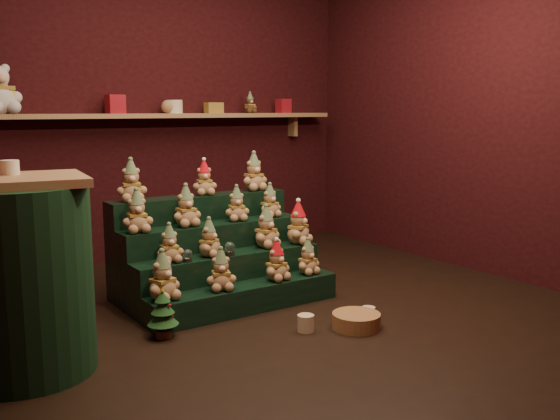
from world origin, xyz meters
TOP-DOWN VIEW (x-y plane):
  - ground at (0.00, 0.00)m, footprint 4.00×4.00m
  - back_wall at (0.00, 2.05)m, footprint 4.00×0.10m
  - right_wall at (2.05, 0.00)m, footprint 0.10×4.00m
  - back_shelf at (0.00, 1.87)m, footprint 3.60×0.26m
  - riser_tier_front at (-0.19, 0.12)m, footprint 1.40×0.22m
  - riser_tier_midfront at (-0.19, 0.34)m, footprint 1.40×0.22m
  - riser_tier_midback at (-0.19, 0.56)m, footprint 1.40×0.22m
  - riser_tier_back at (-0.19, 0.78)m, footprint 1.40×0.22m
  - teddy_0 at (-0.79, 0.12)m, footprint 0.27×0.26m
  - teddy_1 at (-0.38, 0.11)m, footprint 0.24×0.23m
  - teddy_2 at (0.06, 0.10)m, footprint 0.23×0.21m
  - teddy_3 at (0.34, 0.12)m, footprint 0.20×0.18m
  - teddy_4 at (-0.64, 0.33)m, footprint 0.19×0.18m
  - teddy_5 at (-0.35, 0.33)m, footprint 0.25×0.24m
  - teddy_6 at (0.13, 0.35)m, footprint 0.26×0.24m
  - teddy_7 at (0.40, 0.32)m, footprint 0.29×0.29m
  - teddy_8 at (-0.77, 0.54)m, footprint 0.23×0.21m
  - teddy_9 at (-0.40, 0.56)m, footprint 0.21×0.19m
  - teddy_10 at (0.00, 0.55)m, footprint 0.22×0.20m
  - teddy_11 at (0.30, 0.55)m, footprint 0.20×0.18m
  - teddy_12 at (-0.72, 0.76)m, footprint 0.25×0.23m
  - teddy_13 at (-0.15, 0.77)m, footprint 0.22×0.20m
  - teddy_14 at (0.30, 0.79)m, footprint 0.22×0.20m
  - snow_globe_a at (-0.54, 0.28)m, footprint 0.06×0.06m
  - snow_globe_b at (-0.22, 0.28)m, footprint 0.07×0.07m
  - snow_globe_c at (0.16, 0.28)m, footprint 0.06×0.06m
  - side_table at (-1.65, -0.09)m, footprint 0.74×0.71m
  - table_ornament at (-1.65, 0.01)m, footprint 0.09×0.09m
  - mini_christmas_tree at (-0.86, -0.04)m, footprint 0.19×0.19m
  - mug_left at (-0.09, -0.43)m, footprint 0.10×0.10m
  - mug_right at (0.37, -0.50)m, footprint 0.09×0.09m
  - wicker_basket at (0.21, -0.57)m, footprint 0.34×0.34m
  - brown_bear at (0.92, 1.84)m, footprint 0.14×0.13m
  - gift_tin_red_a at (-0.42, 1.85)m, footprint 0.14×0.14m
  - gift_tin_cream at (0.13, 1.85)m, footprint 0.14×0.14m
  - gift_tin_red_b at (1.32, 1.85)m, footprint 0.12×0.12m
  - shelf_plush_ball at (0.06, 1.85)m, footprint 0.12×0.12m
  - scarf_gift_box at (0.53, 1.85)m, footprint 0.16×0.10m

SIDE VIEW (x-z plane):
  - ground at x=0.00m, z-range 0.00..0.00m
  - mug_right at x=0.37m, z-range 0.00..0.09m
  - wicker_basket at x=0.21m, z-range 0.00..0.09m
  - mug_left at x=-0.09m, z-range 0.00..0.10m
  - riser_tier_front at x=-0.19m, z-range 0.00..0.18m
  - mini_christmas_tree at x=-0.86m, z-range 0.00..0.31m
  - riser_tier_midfront at x=-0.19m, z-range 0.00..0.36m
  - riser_tier_midback at x=-0.19m, z-range 0.00..0.54m
  - teddy_3 at x=0.34m, z-range 0.18..0.43m
  - teddy_2 at x=0.06m, z-range 0.18..0.46m
  - teddy_1 at x=-0.38m, z-range 0.18..0.46m
  - teddy_0 at x=-0.79m, z-range 0.18..0.49m
  - riser_tier_back at x=-0.19m, z-range 0.00..0.72m
  - snow_globe_c at x=0.16m, z-range 0.36..0.44m
  - snow_globe_a at x=-0.54m, z-range 0.36..0.44m
  - snow_globe_b at x=-0.22m, z-range 0.36..0.46m
  - teddy_4 at x=-0.64m, z-range 0.36..0.61m
  - teddy_5 at x=-0.35m, z-range 0.36..0.62m
  - side_table at x=-1.65m, z-range -0.01..1.02m
  - teddy_6 at x=0.13m, z-range 0.36..0.66m
  - teddy_7 at x=0.40m, z-range 0.36..0.67m
  - teddy_11 at x=0.30m, z-range 0.54..0.79m
  - teddy_10 at x=0.00m, z-range 0.54..0.80m
  - teddy_8 at x=-0.77m, z-range 0.54..0.83m
  - teddy_9 at x=-0.40m, z-range 0.54..0.83m
  - teddy_13 at x=-0.15m, z-range 0.72..0.98m
  - teddy_12 at x=-0.72m, z-range 0.72..1.01m
  - teddy_14 at x=0.30m, z-range 0.72..1.02m
  - table_ornament at x=-1.65m, z-range 1.03..1.10m
  - back_shelf at x=0.00m, z-range 1.17..1.41m
  - scarf_gift_box at x=0.53m, z-range 1.32..1.42m
  - gift_tin_cream at x=0.13m, z-range 1.32..1.44m
  - shelf_plush_ball at x=0.06m, z-range 1.32..1.44m
  - gift_tin_red_b at x=1.32m, z-range 1.32..1.46m
  - back_wall at x=0.00m, z-range 0.00..2.80m
  - right_wall at x=2.05m, z-range 0.00..2.80m
  - gift_tin_red_a at x=-0.42m, z-range 1.32..1.48m
  - brown_bear at x=0.92m, z-range 1.32..1.52m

